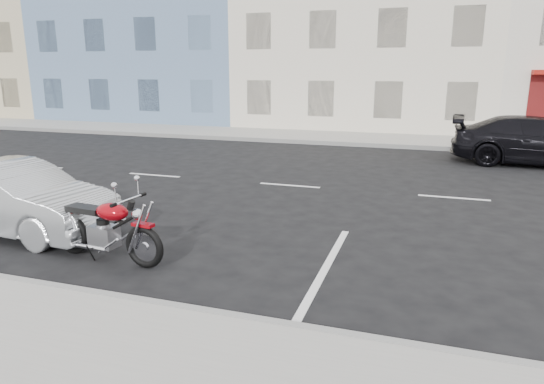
{
  "coord_description": "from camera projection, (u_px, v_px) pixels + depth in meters",
  "views": [
    {
      "loc": [
        1.35,
        -11.73,
        2.94
      ],
      "look_at": [
        -1.25,
        -3.77,
        0.8
      ],
      "focal_mm": 32.0,
      "sensor_mm": 36.0,
      "label": 1
    }
  ],
  "objects": [
    {
      "name": "car_far",
      "position": [
        539.0,
        141.0,
        15.03
      ],
      "size": [
        5.29,
        2.4,
        1.5
      ],
      "primitive_type": "imported",
      "rotation": [
        0.0,
        0.0,
        1.51
      ],
      "color": "black",
      "rests_on": "ground"
    },
    {
      "name": "motorcycle",
      "position": [
        145.0,
        238.0,
        7.24
      ],
      "size": [
        2.13,
        0.7,
        1.07
      ],
      "rotation": [
        0.0,
        0.0,
        -0.1
      ],
      "color": "black",
      "rests_on": "ground"
    },
    {
      "name": "bldg_blue",
      "position": [
        176.0,
        8.0,
        29.55
      ],
      "size": [
        12.0,
        12.0,
        13.0
      ],
      "primitive_type": "cube",
      "color": "slate",
      "rests_on": "ground"
    },
    {
      "name": "bldg_cream",
      "position": [
        374.0,
        15.0,
        26.13
      ],
      "size": [
        12.0,
        12.0,
        11.5
      ],
      "primitive_type": "cube",
      "color": "beige",
      "rests_on": "ground"
    },
    {
      "name": "ground",
      "position": [
        368.0,
        191.0,
        11.94
      ],
      "size": [
        120.0,
        120.0,
        0.0
      ],
      "primitive_type": "plane",
      "color": "black",
      "rests_on": "ground"
    },
    {
      "name": "sedan_silver",
      "position": [
        14.0,
        198.0,
        8.8
      ],
      "size": [
        4.02,
        1.61,
        1.3
      ],
      "primitive_type": "imported",
      "rotation": [
        0.0,
        0.0,
        1.51
      ],
      "color": "#A3A7AB",
      "rests_on": "ground"
    },
    {
      "name": "curb_far",
      "position": [
        267.0,
        140.0,
        19.87
      ],
      "size": [
        80.0,
        0.12,
        0.16
      ],
      "primitive_type": "cube",
      "color": "gray",
      "rests_on": "ground"
    },
    {
      "name": "bldg_far_west",
      "position": [
        21.0,
        23.0,
        33.28
      ],
      "size": [
        12.0,
        12.0,
        12.0
      ],
      "primitive_type": "cube",
      "color": "tan",
      "rests_on": "ground"
    },
    {
      "name": "sidewalk_far",
      "position": [
        279.0,
        135.0,
        21.44
      ],
      "size": [
        80.0,
        3.4,
        0.15
      ],
      "primitive_type": "cube",
      "color": "gray",
      "rests_on": "ground"
    }
  ]
}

